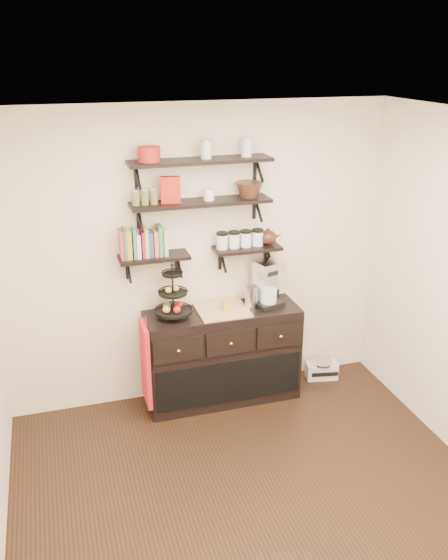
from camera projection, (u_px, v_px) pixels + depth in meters
floor at (262, 512)px, 4.24m from camera, size 3.50×3.50×0.00m
ceiling at (273, 126)px, 3.25m from camera, size 3.50×3.50×0.02m
back_wall at (198, 257)px, 5.31m from camera, size 3.50×0.02×2.70m
shelf_top at (200, 161)px, 4.87m from camera, size 1.20×0.27×0.23m
shelf_mid at (201, 203)px, 5.00m from camera, size 1.20×0.27×0.23m
shelf_low_left at (154, 258)px, 5.06m from camera, size 0.60×0.25×0.23m
shelf_low_right at (247, 249)px, 5.29m from camera, size 0.60×0.25×0.23m
cookbooks at (145, 243)px, 4.99m from camera, size 0.40×0.15×0.26m
glass_canisters at (240, 240)px, 5.24m from camera, size 0.43×0.10×0.13m
sideboard at (223, 355)px, 5.47m from camera, size 1.40×0.50×0.92m
fruit_stand at (173, 300)px, 5.13m from camera, size 0.33×0.33×0.48m
candle at (226, 305)px, 5.30m from camera, size 0.08×0.08×0.08m
coffee_maker at (267, 284)px, 5.37m from camera, size 0.28×0.28×0.43m
thermal_carafe at (251, 297)px, 5.32m from camera, size 0.11×0.11×0.22m
apron at (146, 364)px, 5.15m from camera, size 0.04×0.32×0.75m
radio at (322, 370)px, 5.94m from camera, size 0.33×0.24×0.18m
recipe_box at (171, 190)px, 4.88m from camera, size 0.17×0.09×0.22m
walnut_bowl at (249, 190)px, 5.08m from camera, size 0.24×0.24×0.13m
ramekins at (209, 195)px, 4.99m from camera, size 0.09×0.09×0.10m
teapot at (268, 236)px, 5.30m from camera, size 0.22×0.17×0.16m
red_pot at (149, 154)px, 4.72m from camera, size 0.18×0.18×0.12m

